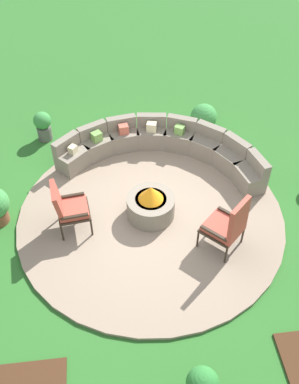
{
  "coord_description": "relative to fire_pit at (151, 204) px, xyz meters",
  "views": [
    {
      "loc": [
        -0.67,
        -5.42,
        6.08
      ],
      "look_at": [
        0.0,
        0.2,
        0.45
      ],
      "focal_mm": 40.59,
      "sensor_mm": 36.0,
      "label": 1
    }
  ],
  "objects": [
    {
      "name": "lounge_chair_front_left",
      "position": [
        -1.47,
        -0.14,
        0.27
      ],
      "size": [
        0.65,
        0.63,
        1.02
      ],
      "rotation": [
        0.0,
        0.0,
        4.84
      ],
      "color": "#2D2319",
      "rests_on": "patio_circle"
    },
    {
      "name": "curved_stone_bench",
      "position": [
        0.43,
        1.59,
        0.01
      ],
      "size": [
        4.12,
        2.15,
        0.7
      ],
      "color": "gray",
      "rests_on": "patio_circle"
    },
    {
      "name": "ground_plane",
      "position": [
        0.0,
        0.0,
        -0.33
      ],
      "size": [
        24.0,
        24.0,
        0.0
      ],
      "primitive_type": "plane",
      "color": "#2D6B28"
    },
    {
      "name": "fire_pit",
      "position": [
        0.0,
        0.0,
        0.0
      ],
      "size": [
        0.88,
        0.88,
        0.7
      ],
      "color": "gray",
      "rests_on": "patio_circle"
    },
    {
      "name": "lounge_chair_front_right",
      "position": [
        1.18,
        -0.91,
        0.31
      ],
      "size": [
        0.84,
        0.86,
        1.17
      ],
      "rotation": [
        0.0,
        0.0,
        7.07
      ],
      "color": "#2D2319",
      "rests_on": "patio_circle"
    },
    {
      "name": "potted_plant_3",
      "position": [
        -2.08,
        2.63,
        0.05
      ],
      "size": [
        0.39,
        0.39,
        0.69
      ],
      "color": "#605B56",
      "rests_on": "ground_plane"
    },
    {
      "name": "potted_plant_4",
      "position": [
        1.48,
        2.41,
        0.07
      ],
      "size": [
        0.59,
        0.59,
        0.75
      ],
      "color": "#605B56",
      "rests_on": "ground_plane"
    },
    {
      "name": "patio_circle",
      "position": [
        0.0,
        0.0,
        -0.3
      ],
      "size": [
        4.95,
        4.95,
        0.06
      ],
      "primitive_type": "cylinder",
      "color": "gray",
      "rests_on": "ground_plane"
    }
  ]
}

